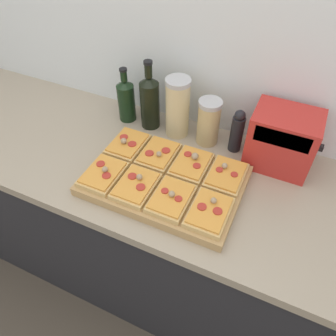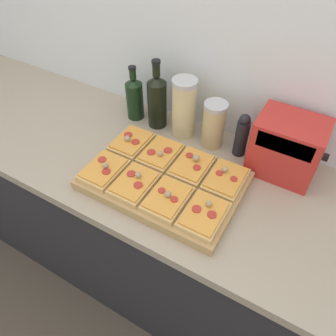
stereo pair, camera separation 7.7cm
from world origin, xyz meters
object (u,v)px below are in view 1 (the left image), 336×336
at_px(grain_jar_short, 209,122).
at_px(toaster_oven, 282,140).
at_px(wine_bottle, 150,101).
at_px(cutting_board, 165,181).
at_px(olive_oil_bottle, 126,99).
at_px(grain_jar_tall, 178,107).
at_px(pepper_mill, 237,131).

relative_size(grain_jar_short, toaster_oven, 0.75).
xyz_separation_m(grain_jar_short, toaster_oven, (0.29, -0.01, 0.02)).
relative_size(wine_bottle, grain_jar_short, 1.55).
xyz_separation_m(cutting_board, olive_oil_bottle, (-0.32, 0.30, 0.08)).
height_order(cutting_board, grain_jar_tall, grain_jar_tall).
bearing_deg(cutting_board, grain_jar_short, 79.09).
bearing_deg(wine_bottle, grain_jar_tall, 0.00).
bearing_deg(pepper_mill, grain_jar_short, 180.00).
distance_m(grain_jar_tall, grain_jar_short, 0.14).
distance_m(cutting_board, grain_jar_short, 0.31).
xyz_separation_m(olive_oil_bottle, grain_jar_tall, (0.24, 0.00, 0.03)).
bearing_deg(toaster_oven, grain_jar_tall, 178.78).
bearing_deg(pepper_mill, grain_jar_tall, 180.00).
relative_size(grain_jar_tall, pepper_mill, 1.36).
relative_size(olive_oil_bottle, pepper_mill, 1.31).
bearing_deg(pepper_mill, wine_bottle, 180.00).
distance_m(cutting_board, wine_bottle, 0.38).
distance_m(olive_oil_bottle, grain_jar_short, 0.38).
bearing_deg(grain_jar_tall, cutting_board, -74.94).
xyz_separation_m(olive_oil_bottle, toaster_oven, (0.67, -0.01, 0.01)).
bearing_deg(grain_jar_tall, wine_bottle, 180.00).
relative_size(cutting_board, wine_bottle, 1.83).
bearing_deg(toaster_oven, pepper_mill, 176.95).
relative_size(olive_oil_bottle, wine_bottle, 0.81).
bearing_deg(grain_jar_tall, pepper_mill, 0.00).
height_order(pepper_mill, toaster_oven, toaster_oven).
height_order(olive_oil_bottle, grain_jar_short, olive_oil_bottle).
distance_m(wine_bottle, grain_jar_tall, 0.13).
xyz_separation_m(olive_oil_bottle, pepper_mill, (0.50, 0.00, -0.01)).
height_order(cutting_board, grain_jar_short, grain_jar_short).
distance_m(olive_oil_bottle, toaster_oven, 0.67).
xyz_separation_m(grain_jar_tall, grain_jar_short, (0.14, 0.00, -0.03)).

